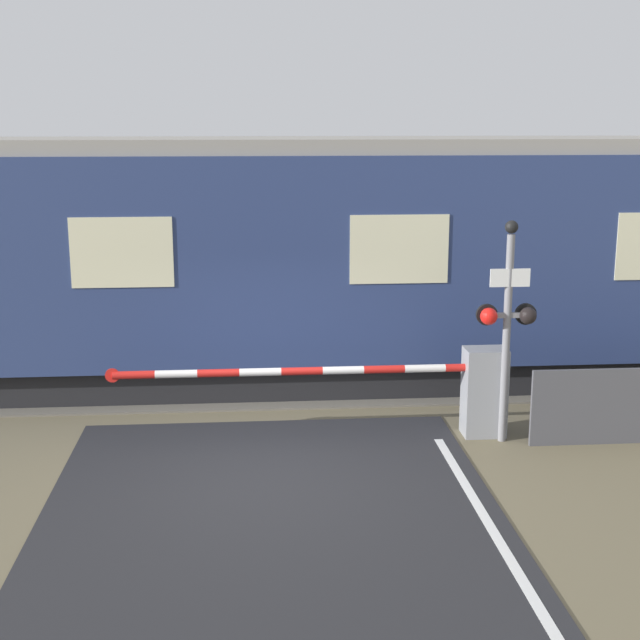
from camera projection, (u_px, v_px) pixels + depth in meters
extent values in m
plane|color=#6B6047|center=(269.00, 473.00, 11.58)|extent=(80.00, 80.00, 0.00)
cube|color=#666056|center=(263.00, 381.00, 15.60)|extent=(36.00, 3.20, 0.03)
cube|color=#595451|center=(264.00, 389.00, 14.88)|extent=(36.00, 0.08, 0.10)
cube|color=#595451|center=(263.00, 366.00, 16.28)|extent=(36.00, 0.08, 0.10)
cube|color=black|center=(383.00, 363.00, 15.70)|extent=(14.19, 2.49, 0.60)
cube|color=navy|center=(385.00, 251.00, 15.26)|extent=(15.42, 2.93, 3.35)
cube|color=gray|center=(386.00, 145.00, 14.86)|extent=(15.11, 2.70, 0.24)
cube|color=beige|center=(399.00, 249.00, 13.77)|extent=(1.54, 0.02, 1.07)
cube|color=beige|center=(122.00, 253.00, 13.44)|extent=(1.54, 0.02, 1.07)
cube|color=gray|center=(484.00, 392.00, 12.86)|extent=(0.60, 0.44, 1.29)
cylinder|color=gray|center=(485.00, 367.00, 12.78)|extent=(0.16, 0.16, 0.18)
cylinder|color=red|center=(465.00, 367.00, 12.76)|extent=(0.59, 0.11, 0.11)
cylinder|color=white|center=(425.00, 368.00, 12.71)|extent=(0.59, 0.11, 0.11)
cylinder|color=red|center=(384.00, 369.00, 12.66)|extent=(0.59, 0.11, 0.11)
cylinder|color=white|center=(343.00, 370.00, 12.62)|extent=(0.59, 0.11, 0.11)
cylinder|color=red|center=(302.00, 371.00, 12.57)|extent=(0.59, 0.11, 0.11)
cylinder|color=white|center=(260.00, 372.00, 12.53)|extent=(0.59, 0.11, 0.11)
cylinder|color=red|center=(218.00, 373.00, 12.48)|extent=(0.59, 0.11, 0.11)
cylinder|color=white|center=(176.00, 374.00, 12.43)|extent=(0.59, 0.11, 0.11)
cylinder|color=red|center=(134.00, 375.00, 12.39)|extent=(0.59, 0.11, 0.11)
cylinder|color=red|center=(112.00, 375.00, 12.36)|extent=(0.20, 0.02, 0.20)
cylinder|color=gray|center=(506.00, 340.00, 12.43)|extent=(0.11, 0.11, 2.97)
cube|color=gray|center=(507.00, 315.00, 12.35)|extent=(0.67, 0.07, 0.07)
sphere|color=red|center=(489.00, 316.00, 12.28)|extent=(0.24, 0.24, 0.24)
sphere|color=black|center=(528.00, 316.00, 12.32)|extent=(0.24, 0.24, 0.24)
cylinder|color=black|center=(487.00, 315.00, 12.39)|extent=(0.30, 0.06, 0.30)
cylinder|color=black|center=(526.00, 314.00, 12.43)|extent=(0.30, 0.06, 0.30)
cube|color=white|center=(510.00, 278.00, 12.19)|extent=(0.56, 0.02, 0.25)
sphere|color=black|center=(512.00, 227.00, 12.08)|extent=(0.18, 0.18, 0.18)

